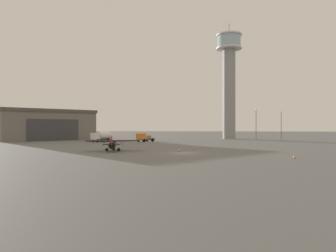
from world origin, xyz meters
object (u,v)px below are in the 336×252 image
airplane_black (113,144)px  truck_flatbed_orange (144,138)px  light_post_east (281,123)px  traffic_cone_near_right (193,148)px  traffic_cone_near_left (294,157)px  traffic_cone_mid_apron (179,150)px  control_tower (229,75)px  light_post_west (256,122)px  truck_fuel_tanker_white (101,136)px

airplane_black → truck_flatbed_orange: size_ratio=1.56×
light_post_east → traffic_cone_near_right: bearing=-123.4°
traffic_cone_near_left → airplane_black: bearing=162.1°
truck_flatbed_orange → traffic_cone_mid_apron: truck_flatbed_orange is taller
control_tower → light_post_east: bearing=-27.8°
traffic_cone_near_right → light_post_east: bearing=56.6°
airplane_black → traffic_cone_near_left: (29.36, -9.48, -1.08)m
light_post_west → light_post_east: 8.63m
airplane_black → traffic_cone_near_left: 30.87m
airplane_black → traffic_cone_mid_apron: bearing=-101.4°
control_tower → traffic_cone_near_right: (-11.08, -49.04, -22.30)m
truck_fuel_tanker_white → traffic_cone_mid_apron: 39.23m
light_post_west → traffic_cone_mid_apron: light_post_west is taller
truck_flatbed_orange → truck_fuel_tanker_white: 12.16m
light_post_east → traffic_cone_mid_apron: (-29.30, -46.78, -5.24)m
airplane_black → traffic_cone_near_left: size_ratio=17.20×
truck_fuel_tanker_white → light_post_east: (54.06, 16.38, 3.86)m
truck_fuel_tanker_white → truck_flatbed_orange: bearing=133.6°
truck_fuel_tanker_white → light_post_east: light_post_east is taller
airplane_black → truck_fuel_tanker_white: (-12.64, 30.80, 0.32)m
light_post_west → traffic_cone_mid_apron: size_ratio=15.79×
truck_fuel_tanker_white → light_post_east: 56.62m
traffic_cone_near_left → traffic_cone_mid_apron: traffic_cone_mid_apron is taller
light_post_east → traffic_cone_mid_apron: light_post_east is taller
truck_flatbed_orange → traffic_cone_mid_apron: 34.60m
traffic_cone_near_right → traffic_cone_near_left: bearing=-47.1°
truck_flatbed_orange → truck_fuel_tanker_white: truck_fuel_tanker_white is taller
airplane_black → light_post_west: (33.14, 44.78, 4.50)m
truck_flatbed_orange → traffic_cone_near_left: size_ratio=11.06×
truck_fuel_tanker_white → control_tower: bearing=158.2°
truck_fuel_tanker_white → airplane_black: bearing=57.6°
traffic_cone_mid_apron → light_post_west: bearing=64.7°
airplane_black → truck_fuel_tanker_white: 33.30m
light_post_west → traffic_cone_near_left: (-3.78, -54.26, -5.57)m
control_tower → airplane_black: 64.72m
truck_fuel_tanker_white → light_post_east: bearing=142.2°
control_tower → traffic_cone_near_left: size_ratio=71.28×
control_tower → traffic_cone_near_right: bearing=-102.7°
control_tower → light_post_west: bearing=-55.0°
light_post_west → traffic_cone_near_right: bearing=-115.9°
traffic_cone_near_left → traffic_cone_mid_apron: 19.87m
truck_flatbed_orange → light_post_west: light_post_west is taller
truck_flatbed_orange → light_post_east: light_post_east is taller
light_post_west → traffic_cone_near_left: bearing=-94.0°
control_tower → truck_flatbed_orange: control_tower is taller
control_tower → truck_fuel_tanker_white: bearing=-147.1°
traffic_cone_near_left → light_post_west: bearing=86.0°
truck_flatbed_orange → light_post_west: bearing=139.5°
truck_flatbed_orange → truck_fuel_tanker_white: (-12.02, -1.76, 0.47)m
airplane_black → truck_flatbed_orange: airplane_black is taller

